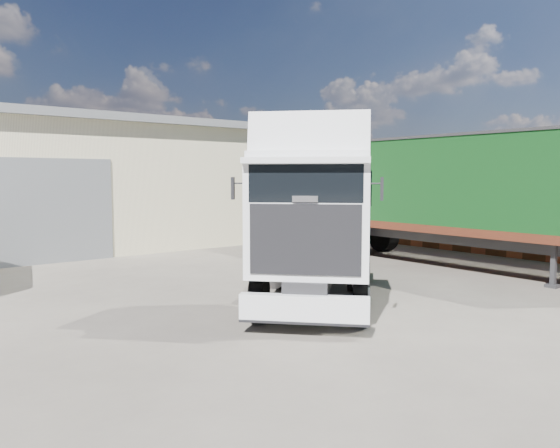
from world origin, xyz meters
TOP-DOWN VIEW (x-y plane):
  - ground at (0.00, 0.00)m, footprint 120.00×120.00m
  - brick_boundary_wall at (11.50, 6.00)m, footprint 0.35×26.00m
  - tractor_unit at (0.40, -0.53)m, footprint 6.20×5.92m
  - box_trailer at (8.08, 1.43)m, footprint 2.90×12.91m

SIDE VIEW (x-z plane):
  - ground at x=0.00m, z-range 0.00..0.00m
  - brick_boundary_wall at x=11.50m, z-range 0.00..2.50m
  - tractor_unit at x=0.40m, z-range -0.34..3.90m
  - box_trailer at x=8.08m, z-range 0.47..4.75m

